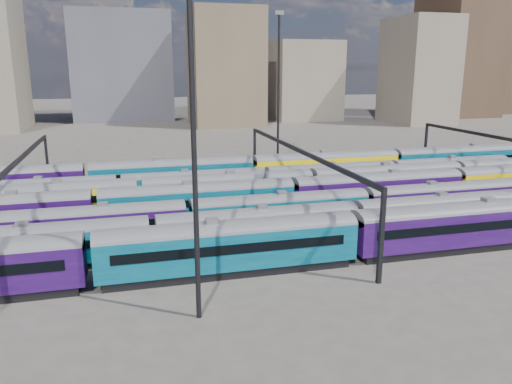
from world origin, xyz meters
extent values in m
plane|color=#48423D|center=(0.00, 0.00, 0.00)|extent=(500.00, 500.00, 0.00)
cube|color=black|center=(-1.31, -15.00, 0.38)|extent=(20.84, 2.70, 0.77)
cube|color=#054054|center=(-1.31, -15.00, 2.36)|extent=(21.94, 3.18, 3.18)
cylinder|color=#4C4C51|center=(-1.31, -15.00, 3.95)|extent=(21.94, 3.18, 3.18)
cube|color=black|center=(-1.31, -16.61, 2.74)|extent=(19.30, 0.06, 0.82)
cube|color=black|center=(-1.31, -13.39, 2.74)|extent=(19.30, 0.06, 0.82)
cube|color=slate|center=(-1.31, -15.00, 4.80)|extent=(1.10, 0.99, 0.38)
cube|color=black|center=(21.22, -15.00, 0.38)|extent=(20.84, 2.70, 0.77)
cube|color=#1F083C|center=(21.22, -15.00, 2.36)|extent=(21.94, 3.18, 3.18)
cylinder|color=#4C4C51|center=(21.22, -15.00, 3.95)|extent=(21.94, 3.18, 3.18)
cube|color=black|center=(21.22, -16.61, 2.74)|extent=(19.30, 0.06, 0.82)
cube|color=black|center=(21.22, -13.39, 2.74)|extent=(19.30, 0.06, 0.82)
cube|color=slate|center=(21.22, -15.00, 4.80)|extent=(1.10, 0.99, 0.38)
cube|color=black|center=(-17.39, -10.00, 0.34)|extent=(18.41, 2.39, 0.68)
cube|color=#054054|center=(-17.39, -10.00, 2.08)|extent=(19.38, 2.81, 2.81)
cylinder|color=#4C4C51|center=(-17.39, -10.00, 3.49)|extent=(19.38, 2.81, 2.81)
cube|color=black|center=(-17.39, -11.43, 2.42)|extent=(17.06, 0.06, 0.73)
cube|color=black|center=(-17.39, -8.57, 2.42)|extent=(17.06, 0.06, 0.73)
cube|color=slate|center=(-17.39, -10.00, 4.24)|extent=(0.97, 0.87, 0.34)
cube|color=black|center=(2.59, -10.00, 0.34)|extent=(18.41, 2.39, 0.68)
cube|color=#D3B208|center=(2.59, -10.00, 2.08)|extent=(19.38, 2.81, 2.81)
cylinder|color=#4C4C51|center=(2.59, -10.00, 3.49)|extent=(19.38, 2.81, 2.81)
cube|color=black|center=(2.59, -11.43, 2.42)|extent=(17.06, 0.06, 0.73)
cube|color=black|center=(2.59, -8.57, 2.42)|extent=(17.06, 0.06, 0.73)
cube|color=slate|center=(2.59, -10.00, 4.24)|extent=(0.97, 0.87, 0.34)
cube|color=black|center=(22.58, -10.00, 0.34)|extent=(18.41, 2.39, 0.68)
cube|color=#1F083C|center=(22.58, -10.00, 2.08)|extent=(19.38, 2.81, 2.81)
cylinder|color=#4C4C51|center=(22.58, -10.00, 3.49)|extent=(19.38, 2.81, 2.81)
cube|color=black|center=(22.58, -11.43, 2.42)|extent=(17.06, 0.06, 0.73)
cube|color=black|center=(22.58, -8.57, 2.42)|extent=(17.06, 0.06, 0.73)
cube|color=slate|center=(22.58, -10.00, 4.24)|extent=(0.97, 0.87, 0.34)
cube|color=black|center=(-13.46, -5.00, 0.34)|extent=(18.23, 2.37, 0.67)
cube|color=#1F083C|center=(-13.46, -5.00, 2.06)|extent=(19.19, 2.78, 2.78)
cylinder|color=#4C4C51|center=(-13.46, -5.00, 3.45)|extent=(19.19, 2.78, 2.78)
cube|color=black|center=(-13.46, -6.41, 2.40)|extent=(16.89, 0.06, 0.72)
cube|color=black|center=(-13.46, -3.59, 2.40)|extent=(16.89, 0.06, 0.72)
cube|color=slate|center=(-13.46, -5.00, 4.20)|extent=(0.96, 0.86, 0.34)
cube|color=black|center=(6.34, -5.00, 0.34)|extent=(18.23, 2.37, 0.67)
cube|color=#054054|center=(6.34, -5.00, 2.06)|extent=(19.19, 2.78, 2.78)
cylinder|color=#4C4C51|center=(6.34, -5.00, 3.45)|extent=(19.19, 2.78, 2.78)
cube|color=black|center=(6.34, -6.41, 2.40)|extent=(16.89, 0.06, 0.72)
cube|color=black|center=(6.34, -3.59, 2.40)|extent=(16.89, 0.06, 0.72)
cube|color=slate|center=(6.34, -5.00, 4.20)|extent=(0.96, 0.86, 0.34)
cube|color=black|center=(26.13, -5.00, 0.34)|extent=(18.23, 2.37, 0.67)
cube|color=#1F083C|center=(26.13, -5.00, 2.06)|extent=(19.19, 2.78, 2.78)
cylinder|color=#4C4C51|center=(26.13, -5.00, 3.45)|extent=(19.19, 2.78, 2.78)
cube|color=black|center=(26.13, -6.41, 2.40)|extent=(16.89, 0.06, 0.72)
cube|color=black|center=(26.13, -3.59, 2.40)|extent=(16.89, 0.06, 0.72)
cube|color=slate|center=(26.13, -5.00, 4.20)|extent=(0.96, 0.86, 0.34)
cube|color=black|center=(-1.71, 0.00, 0.38)|extent=(20.46, 2.65, 0.75)
cube|color=#054054|center=(-1.71, 0.00, 2.32)|extent=(21.54, 3.12, 3.12)
cylinder|color=#4C4C51|center=(-1.71, 0.00, 3.88)|extent=(21.54, 3.12, 3.12)
cube|color=black|center=(-1.71, -1.58, 2.69)|extent=(18.95, 0.06, 0.81)
cube|color=black|center=(-1.71, 1.58, 2.69)|extent=(18.95, 0.06, 0.81)
cube|color=slate|center=(-1.71, 0.00, 4.71)|extent=(1.08, 0.97, 0.38)
cube|color=black|center=(20.42, 0.00, 0.38)|extent=(20.46, 2.65, 0.75)
cube|color=#1F083C|center=(20.42, 0.00, 2.32)|extent=(21.54, 3.12, 3.12)
cylinder|color=#4C4C51|center=(20.42, 0.00, 3.88)|extent=(21.54, 3.12, 3.12)
cube|color=black|center=(20.42, -1.58, 2.69)|extent=(18.95, 0.06, 0.81)
cube|color=black|center=(20.42, 1.58, 2.69)|extent=(18.95, 0.06, 0.81)
cube|color=slate|center=(20.42, 0.00, 4.71)|extent=(1.08, 0.97, 0.38)
cube|color=black|center=(-18.82, 5.00, 0.37)|extent=(19.95, 2.59, 0.74)
cube|color=#D3B208|center=(-18.82, 5.00, 2.26)|extent=(21.00, 3.05, 3.05)
cylinder|color=#4C4C51|center=(-18.82, 5.00, 3.78)|extent=(21.00, 3.05, 3.05)
cube|color=black|center=(-18.82, 3.46, 2.62)|extent=(18.48, 0.06, 0.79)
cube|color=black|center=(-18.82, 6.54, 2.62)|extent=(18.48, 0.06, 0.79)
cube|color=slate|center=(-18.82, 5.00, 4.59)|extent=(1.05, 0.95, 0.37)
cube|color=black|center=(2.79, 5.00, 0.37)|extent=(19.95, 2.59, 0.74)
cube|color=#054054|center=(2.79, 5.00, 2.26)|extent=(21.00, 3.05, 3.05)
cylinder|color=#4C4C51|center=(2.79, 5.00, 3.78)|extent=(21.00, 3.05, 3.05)
cube|color=black|center=(2.79, 3.46, 2.62)|extent=(18.48, 0.06, 0.79)
cube|color=black|center=(2.79, 6.54, 2.62)|extent=(18.48, 0.06, 0.79)
cube|color=slate|center=(2.79, 5.00, 4.59)|extent=(1.05, 0.95, 0.37)
cube|color=black|center=(24.39, 5.00, 0.37)|extent=(19.95, 2.59, 0.74)
cube|color=#D3B208|center=(24.39, 5.00, 2.26)|extent=(21.00, 3.05, 3.05)
cylinder|color=#4C4C51|center=(24.39, 5.00, 3.78)|extent=(21.00, 3.05, 3.05)
cube|color=black|center=(24.39, 3.46, 2.62)|extent=(18.48, 0.06, 0.79)
cube|color=black|center=(24.39, 6.54, 2.62)|extent=(18.48, 0.06, 0.79)
cube|color=slate|center=(24.39, 5.00, 4.59)|extent=(1.05, 0.95, 0.37)
cube|color=black|center=(45.99, 6.54, 2.62)|extent=(18.48, 0.06, 0.79)
cube|color=black|center=(-20.03, 10.00, 0.33)|extent=(17.73, 2.30, 0.65)
cube|color=#1F083C|center=(-20.03, 10.00, 2.01)|extent=(18.67, 2.71, 2.71)
cylinder|color=#4C4C51|center=(-20.03, 10.00, 3.36)|extent=(18.67, 2.71, 2.71)
cube|color=black|center=(-20.03, 8.63, 2.33)|extent=(16.43, 0.06, 0.70)
cube|color=black|center=(-20.03, 11.37, 2.33)|extent=(16.43, 0.06, 0.70)
cube|color=slate|center=(-20.03, 10.00, 4.08)|extent=(0.93, 0.84, 0.33)
cube|color=black|center=(-0.76, 10.00, 0.33)|extent=(17.73, 2.30, 0.65)
cube|color=#054054|center=(-0.76, 10.00, 2.01)|extent=(18.67, 2.71, 2.71)
cylinder|color=#4C4C51|center=(-0.76, 10.00, 3.36)|extent=(18.67, 2.71, 2.71)
cube|color=black|center=(-0.76, 8.63, 2.33)|extent=(16.43, 0.06, 0.70)
cube|color=black|center=(-0.76, 11.37, 2.33)|extent=(16.43, 0.06, 0.70)
cube|color=slate|center=(-0.76, 10.00, 4.08)|extent=(0.93, 0.84, 0.33)
cube|color=black|center=(18.51, 10.00, 0.33)|extent=(17.73, 2.30, 0.65)
cube|color=#D3B208|center=(18.51, 10.00, 2.01)|extent=(18.67, 2.71, 2.71)
cylinder|color=#4C4C51|center=(18.51, 10.00, 3.36)|extent=(18.67, 2.71, 2.71)
cube|color=black|center=(18.51, 8.63, 2.33)|extent=(16.43, 0.06, 0.70)
cube|color=black|center=(18.51, 11.37, 2.33)|extent=(16.43, 0.06, 0.70)
cube|color=slate|center=(18.51, 10.00, 4.08)|extent=(0.93, 0.84, 0.33)
cube|color=black|center=(37.77, 10.00, 0.33)|extent=(17.73, 2.30, 0.65)
cube|color=#1F083C|center=(37.77, 10.00, 2.01)|extent=(18.67, 2.71, 2.71)
cylinder|color=#4C4C51|center=(37.77, 10.00, 3.36)|extent=(18.67, 2.71, 2.71)
cube|color=black|center=(37.77, 8.63, 2.33)|extent=(16.43, 0.06, 0.70)
cube|color=black|center=(37.77, 11.37, 2.33)|extent=(16.43, 0.06, 0.70)
cube|color=slate|center=(37.77, 10.00, 4.08)|extent=(0.93, 0.84, 0.33)
cube|color=black|center=(-3.10, 15.00, 0.39)|extent=(21.22, 2.75, 0.78)
cube|color=#054054|center=(-3.10, 15.00, 2.40)|extent=(22.33, 3.24, 3.24)
cylinder|color=#4C4C51|center=(-3.10, 15.00, 4.02)|extent=(22.33, 3.24, 3.24)
cube|color=black|center=(-3.10, 13.36, 2.79)|extent=(19.65, 0.06, 0.84)
cube|color=black|center=(-3.10, 16.64, 2.79)|extent=(19.65, 0.06, 0.84)
cube|color=slate|center=(-3.10, 15.00, 4.88)|extent=(1.12, 1.00, 0.39)
cube|color=black|center=(19.84, 15.00, 0.39)|extent=(21.22, 2.75, 0.78)
cube|color=#D3B208|center=(19.84, 15.00, 2.40)|extent=(22.33, 3.24, 3.24)
cylinder|color=#4C4C51|center=(19.84, 15.00, 4.02)|extent=(22.33, 3.24, 3.24)
cube|color=black|center=(19.84, 13.36, 2.79)|extent=(19.65, 0.06, 0.84)
cube|color=black|center=(19.84, 16.64, 2.79)|extent=(19.65, 0.06, 0.84)
cube|color=slate|center=(19.84, 15.00, 4.88)|extent=(1.12, 1.00, 0.39)
cube|color=black|center=(42.77, 15.00, 0.39)|extent=(21.22, 2.75, 0.78)
cube|color=#054054|center=(42.77, 15.00, 2.40)|extent=(22.33, 3.24, 3.24)
cylinder|color=#4C4C51|center=(42.77, 15.00, 4.02)|extent=(22.33, 3.24, 3.24)
cube|color=black|center=(42.77, 13.36, 2.79)|extent=(19.65, 0.06, 0.84)
cube|color=black|center=(42.77, 16.64, 2.79)|extent=(19.65, 0.06, 0.84)
cube|color=slate|center=(42.77, 15.00, 4.88)|extent=(1.12, 1.00, 0.39)
cube|color=black|center=(-20.00, 20.00, 4.00)|extent=(0.35, 0.35, 8.00)
cube|color=black|center=(-20.00, 0.00, 7.80)|extent=(0.30, 40.00, 0.45)
cube|color=black|center=(10.00, -20.00, 4.00)|extent=(0.35, 0.35, 8.00)
cube|color=black|center=(10.00, 20.00, 4.00)|extent=(0.35, 0.35, 8.00)
cube|color=black|center=(10.00, 0.00, 7.80)|extent=(0.30, 40.00, 0.45)
cube|color=black|center=(40.00, 20.00, 4.00)|extent=(0.35, 0.35, 8.00)
cylinder|color=black|center=(-5.00, -22.00, 12.50)|extent=(0.36, 0.36, 25.00)
cylinder|color=black|center=(15.00, 24.00, 12.50)|extent=(0.36, 0.36, 25.00)
cube|color=slate|center=(15.00, 24.00, 25.30)|extent=(1.40, 0.50, 0.60)
cube|color=#38383F|center=(-8.81, 123.01, 17.41)|extent=(31.45, 23.82, 34.83)
cube|color=brown|center=(20.99, 97.07, 16.99)|extent=(20.53, 21.40, 33.97)
cube|color=#665B4C|center=(50.05, 108.48, 12.82)|extent=(21.40, 20.66, 25.64)
cube|color=#665B4C|center=(80.21, 87.38, 16.07)|extent=(16.30, 22.06, 32.15)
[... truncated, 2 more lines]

